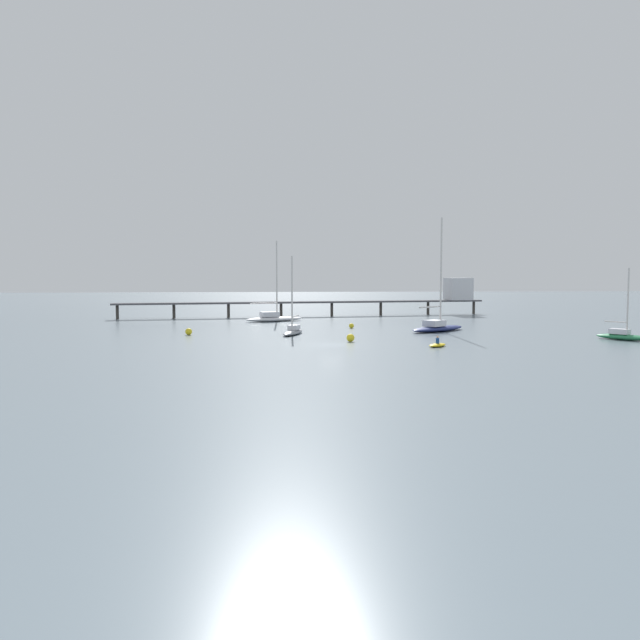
# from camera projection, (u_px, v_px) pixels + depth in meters

# --- Properties ---
(ground_plane) EXTENTS (400.00, 400.00, 0.00)m
(ground_plane) POSITION_uv_depth(u_px,v_px,m) (332.00, 345.00, 68.06)
(ground_plane) COLOR slate
(pier) EXTENTS (65.85, 12.53, 6.78)m
(pier) POSITION_uv_depth(u_px,v_px,m) (394.00, 295.00, 116.57)
(pier) COLOR #4C4C51
(pier) RESTS_ON ground_plane
(sailboat_navy) EXTENTS (9.57, 8.40, 14.86)m
(sailboat_navy) POSITION_uv_depth(u_px,v_px,m) (437.00, 326.00, 83.90)
(sailboat_navy) COLOR navy
(sailboat_navy) RESTS_ON ground_plane
(sailboat_green) EXTENTS (5.27, 6.05, 8.20)m
(sailboat_green) POSITION_uv_depth(u_px,v_px,m) (623.00, 335.00, 73.03)
(sailboat_green) COLOR #287F4C
(sailboat_green) RESTS_ON ground_plane
(sailboat_gray) EXTENTS (3.66, 7.41, 9.72)m
(sailboat_gray) POSITION_uv_depth(u_px,v_px,m) (293.00, 330.00, 79.69)
(sailboat_gray) COLOR gray
(sailboat_gray) RESTS_ON ground_plane
(sailboat_white) EXTENTS (9.85, 6.00, 12.72)m
(sailboat_white) POSITION_uv_depth(u_px,v_px,m) (273.00, 317.00, 101.30)
(sailboat_white) COLOR white
(sailboat_white) RESTS_ON ground_plane
(dinghy_yellow) EXTENTS (2.71, 2.77, 1.14)m
(dinghy_yellow) POSITION_uv_depth(u_px,v_px,m) (437.00, 345.00, 66.22)
(dinghy_yellow) COLOR yellow
(dinghy_yellow) RESTS_ON ground_plane
(mooring_buoy_mid) EXTENTS (0.89, 0.89, 0.89)m
(mooring_buoy_mid) POSITION_uv_depth(u_px,v_px,m) (350.00, 338.00, 70.97)
(mooring_buoy_mid) COLOR yellow
(mooring_buoy_mid) RESTS_ON ground_plane
(mooring_buoy_outer) EXTENTS (0.51, 0.51, 0.51)m
(mooring_buoy_outer) POSITION_uv_depth(u_px,v_px,m) (190.00, 330.00, 82.52)
(mooring_buoy_outer) COLOR yellow
(mooring_buoy_outer) RESTS_ON ground_plane
(mooring_buoy_near) EXTENTS (0.70, 0.70, 0.70)m
(mooring_buoy_near) POSITION_uv_depth(u_px,v_px,m) (351.00, 326.00, 88.63)
(mooring_buoy_near) COLOR yellow
(mooring_buoy_near) RESTS_ON ground_plane
(mooring_buoy_inner) EXTENTS (0.84, 0.84, 0.84)m
(mooring_buoy_inner) POSITION_uv_depth(u_px,v_px,m) (189.00, 332.00, 78.88)
(mooring_buoy_inner) COLOR yellow
(mooring_buoy_inner) RESTS_ON ground_plane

